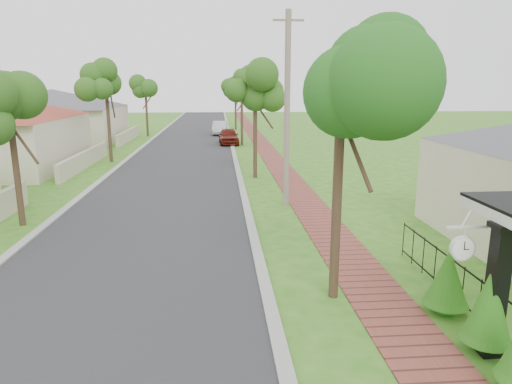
{
  "coord_description": "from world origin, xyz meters",
  "views": [
    {
      "loc": [
        -0.42,
        -8.27,
        4.86
      ],
      "look_at": [
        0.74,
        6.11,
        1.5
      ],
      "focal_mm": 32.0,
      "sensor_mm": 36.0,
      "label": 1
    }
  ],
  "objects_px": {
    "porch_post": "(496,297)",
    "parked_car_white": "(220,128)",
    "station_clock": "(463,247)",
    "parked_car_red": "(229,136)",
    "near_tree": "(341,95)",
    "utility_pole": "(287,110)"
  },
  "relations": [
    {
      "from": "near_tree",
      "to": "utility_pole",
      "type": "height_order",
      "value": "utility_pole"
    },
    {
      "from": "near_tree",
      "to": "utility_pole",
      "type": "distance_m",
      "value": 8.54
    },
    {
      "from": "parked_car_red",
      "to": "near_tree",
      "type": "bearing_deg",
      "value": -88.34
    },
    {
      "from": "porch_post",
      "to": "station_clock",
      "type": "relative_size",
      "value": 3.17
    },
    {
      "from": "porch_post",
      "to": "station_clock",
      "type": "bearing_deg",
      "value": 141.16
    },
    {
      "from": "porch_post",
      "to": "parked_car_red",
      "type": "bearing_deg",
      "value": 97.45
    },
    {
      "from": "parked_car_white",
      "to": "station_clock",
      "type": "height_order",
      "value": "station_clock"
    },
    {
      "from": "porch_post",
      "to": "parked_car_white",
      "type": "relative_size",
      "value": 0.62
    },
    {
      "from": "parked_car_red",
      "to": "parked_car_white",
      "type": "relative_size",
      "value": 0.99
    },
    {
      "from": "utility_pole",
      "to": "station_clock",
      "type": "bearing_deg",
      "value": -80.61
    },
    {
      "from": "porch_post",
      "to": "utility_pole",
      "type": "distance_m",
      "value": 11.57
    },
    {
      "from": "parked_car_red",
      "to": "station_clock",
      "type": "relative_size",
      "value": 5.01
    },
    {
      "from": "near_tree",
      "to": "utility_pole",
      "type": "xyz_separation_m",
      "value": [
        0.1,
        8.5,
        -0.77
      ]
    },
    {
      "from": "parked_car_red",
      "to": "parked_car_white",
      "type": "distance_m",
      "value": 8.14
    },
    {
      "from": "parked_car_red",
      "to": "utility_pole",
      "type": "relative_size",
      "value": 0.52
    },
    {
      "from": "porch_post",
      "to": "near_tree",
      "type": "height_order",
      "value": "near_tree"
    },
    {
      "from": "utility_pole",
      "to": "station_clock",
      "type": "xyz_separation_m",
      "value": [
        1.75,
        -10.6,
        -1.97
      ]
    },
    {
      "from": "parked_car_red",
      "to": "utility_pole",
      "type": "xyz_separation_m",
      "value": [
        1.9,
        -20.74,
        3.24
      ]
    },
    {
      "from": "parked_car_red",
      "to": "parked_car_white",
      "type": "height_order",
      "value": "parked_car_red"
    },
    {
      "from": "near_tree",
      "to": "utility_pole",
      "type": "relative_size",
      "value": 0.76
    },
    {
      "from": "parked_car_white",
      "to": "parked_car_red",
      "type": "bearing_deg",
      "value": -81.9
    },
    {
      "from": "parked_car_red",
      "to": "station_clock",
      "type": "bearing_deg",
      "value": -85.22
    }
  ]
}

